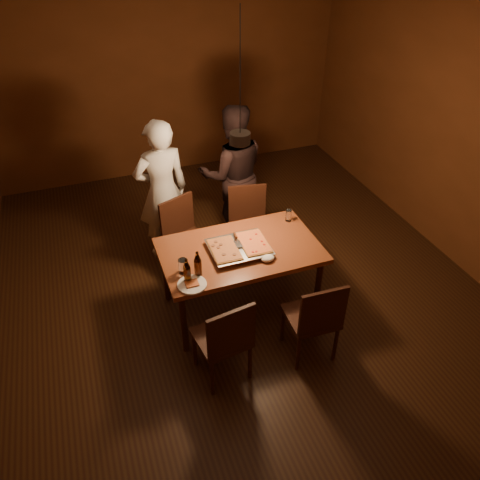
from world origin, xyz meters
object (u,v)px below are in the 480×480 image
object	(u,v)px
pendant_lamp	(240,137)
diner_dark	(233,174)
chair_far_right	(249,218)
chair_near_right	(316,314)
diner_white	(162,191)
chair_far_left	(184,231)
pizza_tray	(239,249)
beer_bottle_a	(187,271)
plate_slice	(192,284)
dining_table	(240,255)
beer_bottle_b	(198,264)
chair_near_left	(226,335)

from	to	relation	value
pendant_lamp	diner_dark	bearing A→B (deg)	74.42
chair_far_right	chair_near_right	world-z (taller)	same
chair_near_right	diner_white	bearing A→B (deg)	115.70
diner_dark	chair_far_left	bearing A→B (deg)	42.65
chair_far_left	pizza_tray	size ratio (longest dim) A/B	1.00
diner_dark	beer_bottle_a	bearing A→B (deg)	66.42
plate_slice	pendant_lamp	world-z (taller)	pendant_lamp
dining_table	diner_dark	world-z (taller)	diner_dark
beer_bottle_b	diner_dark	world-z (taller)	diner_dark
dining_table	chair_far_left	size ratio (longest dim) A/B	2.74
beer_bottle_a	diner_dark	xyz separation A→B (m)	(0.96, 1.57, -0.04)
plate_slice	diner_white	distance (m)	1.52
chair_far_left	chair_near_left	size ratio (longest dim) A/B	1.13
dining_table	plate_slice	xyz separation A→B (m)	(-0.56, -0.34, 0.08)
pendant_lamp	dining_table	bearing A→B (deg)	-110.38
chair_far_right	chair_near_left	xyz separation A→B (m)	(-0.79, -1.55, 0.00)
beer_bottle_a	chair_near_right	bearing A→B (deg)	-29.71
chair_far_left	diner_dark	distance (m)	0.95
dining_table	beer_bottle_a	size ratio (longest dim) A/B	6.24
chair_far_right	pizza_tray	bearing A→B (deg)	74.17
dining_table	diner_white	size ratio (longest dim) A/B	0.91
chair_far_left	chair_near_left	xyz separation A→B (m)	(-0.05, -1.56, 0.00)
beer_bottle_a	diner_dark	distance (m)	1.84
pizza_tray	chair_near_left	bearing A→B (deg)	-111.58
pendant_lamp	chair_far_left	bearing A→B (deg)	130.19
diner_white	diner_dark	size ratio (longest dim) A/B	1.00
chair_near_left	beer_bottle_a	bearing A→B (deg)	99.71
chair_far_right	beer_bottle_b	bearing A→B (deg)	60.36
chair_near_right	pizza_tray	bearing A→B (deg)	119.01
chair_far_left	beer_bottle_a	world-z (taller)	beer_bottle_a
chair_near_right	pendant_lamp	size ratio (longest dim) A/B	0.44
beer_bottle_a	diner_dark	bearing A→B (deg)	58.48
chair_near_left	chair_near_right	bearing A→B (deg)	-11.36
chair_far_right	pizza_tray	world-z (taller)	chair_far_right
chair_far_right	diner_white	distance (m)	0.99
pizza_tray	plate_slice	size ratio (longest dim) A/B	2.18
diner_white	pendant_lamp	bearing A→B (deg)	114.59
chair_far_left	pizza_tray	xyz separation A→B (m)	(0.34, -0.80, 0.24)
beer_bottle_b	plate_slice	distance (m)	0.18
chair_near_right	plate_slice	bearing A→B (deg)	155.02
chair_far_left	diner_white	xyz separation A→B (m)	(-0.12, 0.40, 0.29)
chair_far_left	chair_near_left	distance (m)	1.56
beer_bottle_a	pizza_tray	bearing A→B (deg)	24.56
beer_bottle_b	diner_dark	distance (m)	1.74
beer_bottle_a	plate_slice	size ratio (longest dim) A/B	0.95
chair_near_right	chair_far_right	bearing A→B (deg)	92.73
chair_far_left	diner_dark	world-z (taller)	diner_dark
chair_far_right	chair_near_right	distance (m)	1.59
chair_near_right	chair_far_left	bearing A→B (deg)	117.40
chair_far_right	beer_bottle_a	bearing A→B (deg)	58.35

